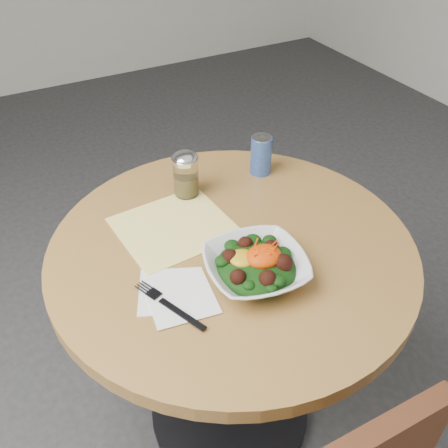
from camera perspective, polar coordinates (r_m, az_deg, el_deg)
name	(u,v)px	position (r m, az deg, el deg)	size (l,w,h in m)	color
ground	(230,411)	(1.81, 0.66, -20.56)	(6.00, 6.00, 0.00)	#2B2B2D
table	(231,299)	(1.36, 0.83, -8.57)	(0.90, 0.90, 0.75)	black
cloth_napkin	(174,227)	(1.28, -5.69, -0.31)	(0.27, 0.25, 0.00)	yellow
paper_napkins	(176,294)	(1.10, -5.50, -8.01)	(0.19, 0.20, 0.00)	white
salad_bowl	(256,266)	(1.12, 3.65, -4.84)	(0.26, 0.26, 0.08)	silver
fork	(167,304)	(1.08, -6.48, -9.07)	(0.09, 0.19, 0.00)	black
spice_shaker	(186,175)	(1.36, -4.39, 5.64)	(0.07, 0.07, 0.13)	silver
beverage_can	(261,155)	(1.46, 4.27, 7.89)	(0.06, 0.06, 0.12)	navy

